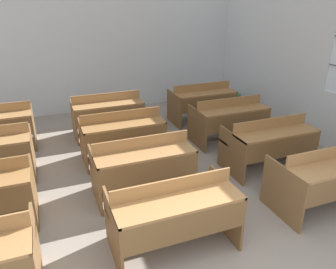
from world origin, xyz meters
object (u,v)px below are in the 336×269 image
bench_second_center (143,163)px  bench_back_center (108,112)px  bench_back_right (202,101)px  bench_third_center (122,133)px  bench_front_center (174,211)px  bench_front_right (327,175)px  bench_third_right (229,118)px  bench_second_right (270,141)px  wastepaper_bin (235,100)px

bench_second_center → bench_back_center: bearing=90.2°
bench_back_center → bench_back_right: bearing=0.4°
bench_second_center → bench_third_center: (0.00, 1.10, 0.00)m
bench_front_center → bench_front_right: same height
bench_front_right → bench_third_right: (-0.04, 2.23, 0.00)m
bench_front_right → bench_second_right: (-0.02, 1.10, 0.00)m
bench_second_right → bench_third_center: bearing=150.3°
bench_third_right → bench_back_center: (-1.98, 1.11, 0.00)m
bench_front_right → bench_back_center: size_ratio=1.00×
bench_front_center → bench_back_center: same height
bench_third_center → bench_back_center: 1.11m
bench_third_center → bench_third_right: (1.97, -0.01, 0.00)m
bench_third_right → bench_back_right: 1.13m
bench_front_right → bench_second_right: 1.10m
bench_front_right → wastepaper_bin: size_ratio=4.12×
wastepaper_bin → bench_back_right: bearing=-153.7°
bench_second_center → bench_back_center: (-0.01, 2.21, 0.00)m
bench_back_center → bench_second_right: bearing=-48.2°
bench_front_right → bench_third_center: same height
bench_third_center → bench_back_right: bearing=29.3°
wastepaper_bin → bench_third_center: bearing=-151.8°
bench_front_center → bench_second_right: bearing=28.4°
bench_second_center → bench_third_center: size_ratio=1.00×
bench_second_center → bench_front_right: bearing=-29.3°
bench_front_center → wastepaper_bin: 5.10m
bench_back_center → bench_third_center: bearing=-89.5°
bench_second_center → bench_second_right: size_ratio=1.00×
bench_back_center → wastepaper_bin: (3.22, 0.61, -0.30)m
bench_third_center → bench_second_right: bearing=-29.7°
bench_back_right → wastepaper_bin: size_ratio=4.12×
bench_third_center → bench_back_right: (2.00, 1.12, 0.00)m
wastepaper_bin → bench_second_center: bearing=-138.7°
bench_back_center → bench_front_center: bearing=-90.1°
bench_second_right → bench_back_center: 3.00m
bench_second_center → bench_second_right: 1.99m
bench_front_center → bench_third_right: size_ratio=1.00×
bench_second_center → bench_back_right: same height
bench_front_center → bench_second_right: size_ratio=1.00×
bench_third_right → wastepaper_bin: (1.24, 1.73, -0.30)m
bench_second_right → bench_back_right: (0.01, 2.26, 0.00)m
bench_front_center → bench_back_center: size_ratio=1.00×
bench_second_right → bench_third_center: (-1.99, 1.14, 0.00)m
bench_front_center → bench_third_right: same height
bench_second_right → bench_front_center: bearing=-151.6°
bench_back_right → bench_front_center: bearing=-121.1°
bench_second_center → bench_front_center: bearing=-90.8°
bench_second_center → bench_third_right: same height
bench_front_center → bench_third_center: (0.02, 2.22, 0.00)m
bench_back_right → bench_second_right: bearing=-90.2°
bench_second_center → wastepaper_bin: bench_second_center is taller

